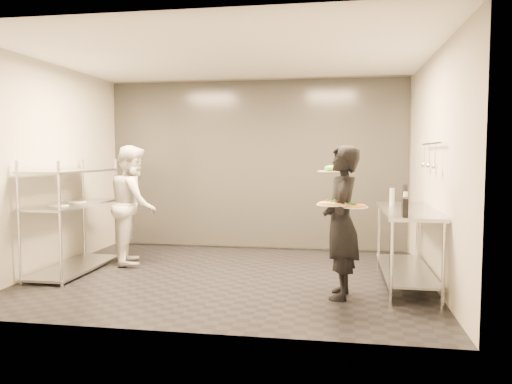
% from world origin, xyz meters
% --- Properties ---
extents(room_shell, '(5.00, 4.00, 2.80)m').
position_xyz_m(room_shell, '(0.00, 1.18, 1.40)').
color(room_shell, black).
rests_on(room_shell, ground).
extents(pass_rack, '(0.60, 1.60, 1.50)m').
position_xyz_m(pass_rack, '(-2.15, -0.00, 0.77)').
color(pass_rack, silver).
rests_on(pass_rack, ground).
extents(prep_counter, '(0.60, 1.80, 0.92)m').
position_xyz_m(prep_counter, '(2.18, 0.00, 0.63)').
color(prep_counter, silver).
rests_on(prep_counter, ground).
extents(utensil_rail, '(0.07, 1.20, 0.31)m').
position_xyz_m(utensil_rail, '(2.43, -0.00, 1.55)').
color(utensil_rail, silver).
rests_on(utensil_rail, room_shell).
extents(waiter, '(0.42, 0.62, 1.67)m').
position_xyz_m(waiter, '(1.40, -0.67, 0.84)').
color(waiter, black).
rests_on(waiter, ground).
extents(chef, '(0.88, 0.99, 1.70)m').
position_xyz_m(chef, '(-1.55, 0.61, 0.85)').
color(chef, silver).
rests_on(chef, ground).
extents(pizza_plate_near, '(0.33, 0.33, 0.05)m').
position_xyz_m(pizza_plate_near, '(1.30, -0.86, 1.06)').
color(pizza_plate_near, white).
rests_on(pizza_plate_near, waiter).
extents(pizza_plate_far, '(0.30, 0.30, 0.05)m').
position_xyz_m(pizza_plate_far, '(1.53, -0.85, 1.03)').
color(pizza_plate_far, white).
rests_on(pizza_plate_far, waiter).
extents(salad_plate, '(0.30, 0.30, 0.07)m').
position_xyz_m(salad_plate, '(1.27, -0.33, 1.39)').
color(salad_plate, white).
rests_on(salad_plate, waiter).
extents(pos_monitor, '(0.07, 0.28, 0.20)m').
position_xyz_m(pos_monitor, '(2.06, -0.72, 1.02)').
color(pos_monitor, black).
rests_on(pos_monitor, prep_counter).
extents(bottle_green, '(0.06, 0.06, 0.22)m').
position_xyz_m(bottle_green, '(2.04, 0.39, 1.03)').
color(bottle_green, gray).
rests_on(bottle_green, prep_counter).
extents(bottle_clear, '(0.06, 0.06, 0.19)m').
position_xyz_m(bottle_clear, '(2.19, 0.30, 1.01)').
color(bottle_clear, gray).
rests_on(bottle_clear, prep_counter).
extents(bottle_dark, '(0.07, 0.07, 0.24)m').
position_xyz_m(bottle_dark, '(2.25, 0.80, 1.04)').
color(bottle_dark, black).
rests_on(bottle_dark, prep_counter).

